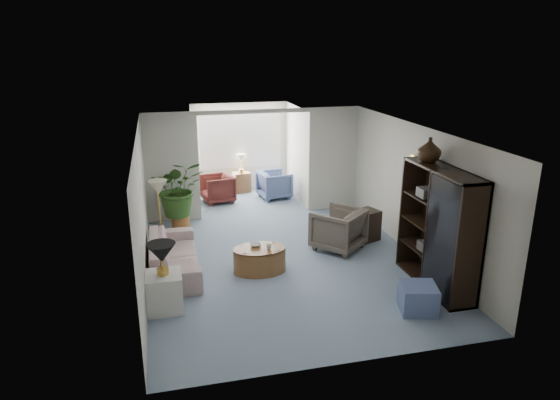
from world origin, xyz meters
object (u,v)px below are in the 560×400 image
object	(u,v)px
table_lamp	(161,253)
wingback_chair	(338,229)
sunroom_chair_blue	(275,185)
floor_lamp	(158,187)
sofa	(174,255)
sunroom_chair_maroon	(218,189)
framed_picture	(419,170)
coffee_table	(260,260)
cabinet_urn	(430,150)
plant_pot	(181,222)
sunroom_table	(242,182)
coffee_cup	(269,247)
entertainment_cabinet	(438,228)
end_table	(164,292)
side_table_dark	(365,225)
coffee_bowl	(256,245)
ottoman	(418,298)

from	to	relation	value
table_lamp	wingback_chair	world-z (taller)	table_lamp
sunroom_chair_blue	floor_lamp	bearing A→B (deg)	122.78
sofa	wingback_chair	distance (m)	3.22
sunroom_chair_blue	sunroom_chair_maroon	xyz separation A→B (m)	(-1.50, 0.00, -0.00)
sofa	framed_picture	bearing A→B (deg)	-95.17
floor_lamp	sunroom_chair_maroon	size ratio (longest dim) A/B	0.47
coffee_table	cabinet_urn	distance (m)	3.49
framed_picture	plant_pot	bearing A→B (deg)	149.27
wingback_chair	sunroom_table	xyz separation A→B (m)	(-1.20, 4.38, -0.14)
cabinet_urn	wingback_chair	bearing A→B (deg)	127.80
coffee_table	wingback_chair	size ratio (longest dim) A/B	1.05
coffee_cup	entertainment_cabinet	size ratio (longest dim) A/B	0.05
end_table	plant_pot	xyz separation A→B (m)	(0.43, 3.47, -0.14)
side_table_dark	coffee_cup	bearing A→B (deg)	-155.22
end_table	sunroom_table	size ratio (longest dim) A/B	1.09
coffee_bowl	wingback_chair	xyz separation A→B (m)	(1.77, 0.55, -0.06)
coffee_table	cabinet_urn	size ratio (longest dim) A/B	2.33
wingback_chair	coffee_bowl	bearing A→B (deg)	-23.47
coffee_bowl	wingback_chair	world-z (taller)	wingback_chair
coffee_table	entertainment_cabinet	distance (m)	3.12
coffee_cup	entertainment_cabinet	xyz separation A→B (m)	(2.62, -1.10, 0.52)
ottoman	floor_lamp	bearing A→B (deg)	137.03
entertainment_cabinet	plant_pot	size ratio (longest dim) A/B	5.08
sofa	entertainment_cabinet	distance (m)	4.59
coffee_table	ottoman	world-z (taller)	coffee_table
sunroom_chair_maroon	wingback_chair	bearing A→B (deg)	18.47
sofa	coffee_table	xyz separation A→B (m)	(1.49, -0.38, -0.09)
coffee_bowl	sunroom_table	world-z (taller)	sunroom_table
coffee_cup	side_table_dark	world-z (taller)	side_table_dark
side_table_dark	ottoman	world-z (taller)	side_table_dark
table_lamp	sunroom_chair_blue	xyz separation A→B (m)	(2.96, 5.25, -0.59)
framed_picture	sunroom_chair_maroon	bearing A→B (deg)	126.80
end_table	table_lamp	xyz separation A→B (m)	(0.00, 0.00, 0.65)
ottoman	sunroom_table	bearing A→B (deg)	102.54
sofa	sunroom_chair_maroon	world-z (taller)	sunroom_chair_maroon
framed_picture	side_table_dark	size ratio (longest dim) A/B	0.78
entertainment_cabinet	framed_picture	bearing A→B (deg)	78.91
sofa	coffee_cup	world-z (taller)	sofa
side_table_dark	sunroom_chair_blue	size ratio (longest dim) A/B	0.82
sunroom_chair_blue	sunroom_table	size ratio (longest dim) A/B	1.44
end_table	wingback_chair	bearing A→B (deg)	25.44
cabinet_urn	sunroom_table	bearing A→B (deg)	111.38
wingback_chair	sunroom_chair_blue	size ratio (longest dim) A/B	1.16
coffee_bowl	entertainment_cabinet	size ratio (longest dim) A/B	0.10
coffee_bowl	sunroom_chair_maroon	size ratio (longest dim) A/B	0.26
ottoman	sunroom_chair_blue	bearing A→B (deg)	97.33
ottoman	end_table	bearing A→B (deg)	165.63
coffee_table	side_table_dark	bearing A→B (deg)	21.39
sofa	side_table_dark	distance (m)	3.95
side_table_dark	sunroom_chair_maroon	distance (m)	4.25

